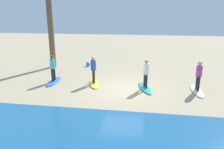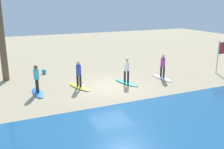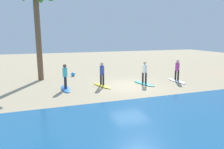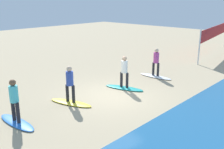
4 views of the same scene
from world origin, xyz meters
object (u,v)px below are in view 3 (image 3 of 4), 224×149
Objects in this scene: surfer_blue at (65,74)px; palm_tree at (36,2)px; surfboard_teal at (144,84)px; surfer_teal at (145,71)px; beach_ball at (73,74)px; surfboard_yellow at (102,85)px; surfboard_white at (176,81)px; surfer_white at (177,69)px; surfboard_blue at (66,89)px; surfer_yellow at (102,72)px.

palm_tree reaches higher than surfer_blue.
surfer_blue reaches higher than surfboard_teal.
beach_ball is (4.64, -4.70, -0.86)m from surfer_teal.
surfboard_white is at bearing 68.96° from surfboard_yellow.
surfboard_white is 6.05m from surfboard_yellow.
surfboard_yellow is (6.03, -0.43, -0.99)m from surfer_white.
surfer_teal is 0.78× the size of surfboard_blue.
surfboard_blue is (5.75, -0.39, -0.99)m from surfer_teal.
surfer_yellow is 0.78× the size of surfboard_blue.
surfer_blue reaches higher than surfboard_white.
surfboard_yellow is at bearing -179.07° from surfer_blue.
surfer_yellow is at bearing -113.68° from surfboard_teal.
surfboard_teal is at bearing 134.62° from beach_ball.
surfboard_white is 6.13m from surfer_yellow.
surfboard_blue is at bearing -3.90° from surfer_teal.
surfer_yellow is (3.16, -0.43, 0.99)m from surfboard_teal.
surfer_yellow is at bearing -179.07° from surfer_blue.
surfer_yellow and surfer_blue have the same top height.
surfboard_white is at bearing 85.31° from surfboard_blue.
palm_tree reaches higher than surfer_teal.
surfboard_blue is at bearing -14.04° from surfer_blue.
surfer_white is 0.78× the size of surfboard_teal.
surfer_teal is 9.82m from palm_tree.
surfer_blue is (-0.00, 0.00, 0.99)m from surfboard_blue.
surfer_white is 4.53× the size of beach_ball.
palm_tree is (4.19, -3.65, 6.08)m from surfboard_yellow.
surfer_teal is at bearing 176.10° from surfer_blue.
palm_tree is (7.35, -4.08, 5.09)m from surfer_teal.
surfer_white is at bearing 175.89° from surfer_yellow.
surfer_yellow is 4.53× the size of beach_ball.
surfboard_teal is 5.76m from surfboard_blue.
surfer_white is at bearing 68.96° from surfboard_yellow.
surfboard_blue is at bearing -109.75° from surfboard_teal.
surfboard_white is at bearing 177.40° from surfer_blue.
surfer_white is 8.69m from surfboard_blue.
palm_tree is 21.08× the size of beach_ball.
palm_tree reaches higher than surfboard_teal.
surfer_white is 0.21× the size of palm_tree.
surfer_teal reaches higher than surfboard_yellow.
surfboard_white is 2.88m from surfboard_teal.
palm_tree reaches higher than surfboard_blue.
surfer_blue is at bearing -109.75° from surfboard_teal.
surfboard_teal is 0.27× the size of palm_tree.
surfer_teal is (2.88, 0.00, 0.00)m from surfer_white.
surfer_white is at bearing 84.63° from surfboard_white.
surfboard_yellow is at bearing 26.57° from surfer_yellow.
surfboard_blue is (5.75, -0.39, 0.00)m from surfboard_teal.
surfboard_white is 8.69m from surfer_blue.
surfer_white reaches higher than beach_ball.
beach_ball is (4.64, -4.70, 0.14)m from surfboard_teal.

